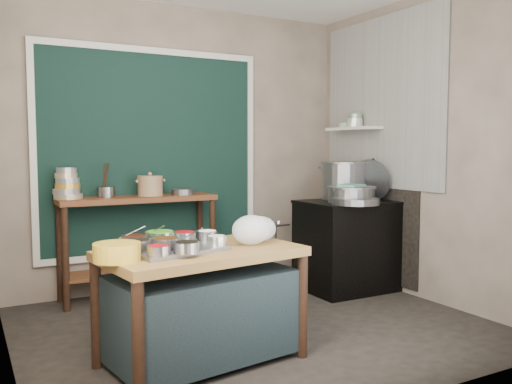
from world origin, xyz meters
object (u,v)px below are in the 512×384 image
prep_table (202,306)px  steamer (351,194)px  back_counter (139,247)px  ceramic_crock (150,187)px  condiment_tray (174,249)px  utensil_cup (106,192)px  saucepan (262,229)px  yellow_basin (117,252)px  stove_block (349,247)px  stock_pot (344,180)px

prep_table → steamer: steamer is taller
back_counter → ceramic_crock: ceramic_crock is taller
condiment_tray → utensil_cup: bearing=90.3°
back_counter → ceramic_crock: size_ratio=5.79×
condiment_tray → saucepan: saucepan is taller
back_counter → yellow_basin: 2.01m
ceramic_crock → stove_block: bearing=-22.0°
stock_pot → steamer: size_ratio=1.02×
saucepan → steamer: size_ratio=0.48×
back_counter → stock_pot: size_ratio=2.99×
prep_table → steamer: 2.18m
back_counter → steamer: steamer is taller
prep_table → yellow_basin: 0.72m
stove_block → utensil_cup: 2.39m
back_counter → utensil_cup: (-0.29, 0.02, 0.52)m
steamer → saucepan: bearing=-153.4°
stove_block → saucepan: size_ratio=3.93×
prep_table → steamer: bearing=16.7°
prep_table → stock_pot: 2.48m
saucepan → steamer: steamer is taller
condiment_tray → stock_pot: bearing=27.7°
prep_table → steamer: (1.91, 0.87, 0.58)m
stove_block → steamer: (-0.09, -0.14, 0.53)m
stove_block → ceramic_crock: bearing=158.0°
prep_table → saucepan: bearing=11.4°
yellow_basin → saucepan: (1.13, 0.31, 0.01)m
condiment_tray → steamer: steamer is taller
prep_table → stove_block: bearing=19.1°
prep_table → stock_pot: size_ratio=2.58×
saucepan → back_counter: bearing=101.3°
ceramic_crock → stock_pot: bearing=-16.4°
back_counter → condiment_tray: 1.78m
steamer → utensil_cup: bearing=157.0°
prep_table → stock_pot: (2.07, 1.19, 0.69)m
prep_table → condiment_tray: condiment_tray is taller
prep_table → saucepan: 0.73m
stove_block → back_counter: bearing=159.0°
utensil_cup → stock_pot: bearing=-14.3°
prep_table → back_counter: size_ratio=0.86×
ceramic_crock → steamer: bearing=-27.1°
condiment_tray → yellow_basin: bearing=-161.9°
stove_block → yellow_basin: yellow_basin is taller
steamer → prep_table: bearing=-155.5°
condiment_tray → utensil_cup: (-0.01, 1.75, 0.23)m
yellow_basin → ceramic_crock: size_ratio=1.09×
prep_table → utensil_cup: bearing=88.4°
condiment_tray → steamer: size_ratio=1.24×
saucepan → stock_pot: stock_pot is taller
stove_block → ceramic_crock: 2.02m
utensil_cup → ceramic_crock: bearing=-3.9°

